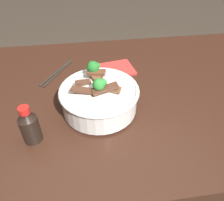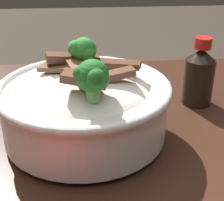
% 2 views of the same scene
% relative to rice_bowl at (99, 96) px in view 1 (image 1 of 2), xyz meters
% --- Properties ---
extents(ground, '(10.00, 10.00, 0.00)m').
position_rel_rice_bowl_xyz_m(ground, '(0.14, 0.09, -0.81)').
color(ground, '#3D3328').
extents(dining_table, '(1.46, 0.81, 0.76)m').
position_rel_rice_bowl_xyz_m(dining_table, '(0.14, 0.09, -0.15)').
color(dining_table, '#381E14').
rests_on(dining_table, ground).
extents(rice_bowl, '(0.24, 0.24, 0.14)m').
position_rel_rice_bowl_xyz_m(rice_bowl, '(0.00, 0.00, 0.00)').
color(rice_bowl, white).
rests_on(rice_bowl, dining_table).
extents(chopsticks_pair, '(0.12, 0.18, 0.01)m').
position_rel_rice_bowl_xyz_m(chopsticks_pair, '(-0.14, 0.23, -0.05)').
color(chopsticks_pair, '#28231E').
rests_on(chopsticks_pair, dining_table).
extents(soy_sauce_bottle, '(0.05, 0.05, 0.12)m').
position_rel_rice_bowl_xyz_m(soy_sauce_bottle, '(-0.20, -0.09, -0.01)').
color(soy_sauce_bottle, black).
rests_on(soy_sauce_bottle, dining_table).
extents(folded_napkin, '(0.17, 0.14, 0.01)m').
position_rel_rice_bowl_xyz_m(folded_napkin, '(0.08, 0.22, -0.05)').
color(folded_napkin, red).
rests_on(folded_napkin, dining_table).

